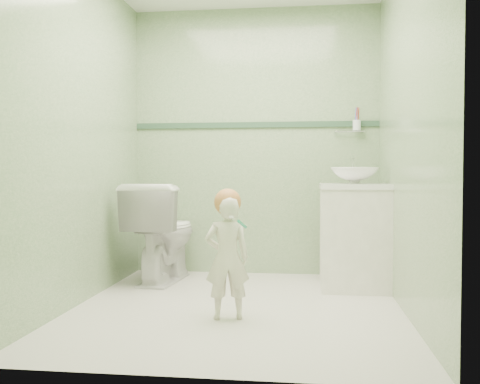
# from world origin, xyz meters

# --- Properties ---
(ground) EXTENTS (2.50, 2.50, 0.00)m
(ground) POSITION_xyz_m (0.00, 0.00, 0.00)
(ground) COLOR beige
(ground) RESTS_ON ground
(room_shell) EXTENTS (2.50, 2.54, 2.40)m
(room_shell) POSITION_xyz_m (0.00, 0.00, 1.20)
(room_shell) COLOR #7CA172
(room_shell) RESTS_ON ground
(trim_stripe) EXTENTS (2.20, 0.02, 0.05)m
(trim_stripe) POSITION_xyz_m (0.00, 1.24, 1.35)
(trim_stripe) COLOR #30503A
(trim_stripe) RESTS_ON room_shell
(vanity) EXTENTS (0.52, 0.50, 0.80)m
(vanity) POSITION_xyz_m (0.84, 0.70, 0.40)
(vanity) COLOR silver
(vanity) RESTS_ON ground
(counter) EXTENTS (0.54, 0.52, 0.04)m
(counter) POSITION_xyz_m (0.84, 0.70, 0.81)
(counter) COLOR white
(counter) RESTS_ON vanity
(basin) EXTENTS (0.37, 0.37, 0.13)m
(basin) POSITION_xyz_m (0.84, 0.70, 0.89)
(basin) COLOR white
(basin) RESTS_ON counter
(faucet) EXTENTS (0.03, 0.13, 0.18)m
(faucet) POSITION_xyz_m (0.84, 0.89, 0.97)
(faucet) COLOR silver
(faucet) RESTS_ON counter
(cup_holder) EXTENTS (0.26, 0.07, 0.21)m
(cup_holder) POSITION_xyz_m (0.89, 1.18, 1.33)
(cup_holder) COLOR silver
(cup_holder) RESTS_ON room_shell
(toilet) EXTENTS (0.54, 0.85, 0.83)m
(toilet) POSITION_xyz_m (-0.74, 0.80, 0.41)
(toilet) COLOR white
(toilet) RESTS_ON ground
(toddler) EXTENTS (0.31, 0.24, 0.77)m
(toddler) POSITION_xyz_m (-0.03, -0.28, 0.38)
(toddler) COLOR beige
(toddler) RESTS_ON ground
(hair_cap) EXTENTS (0.17, 0.17, 0.17)m
(hair_cap) POSITION_xyz_m (-0.03, -0.26, 0.73)
(hair_cap) COLOR #C27A3E
(hair_cap) RESTS_ON toddler
(teal_toothbrush) EXTENTS (0.11, 0.14, 0.08)m
(teal_toothbrush) POSITION_xyz_m (0.07, -0.39, 0.61)
(teal_toothbrush) COLOR #169868
(teal_toothbrush) RESTS_ON toddler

